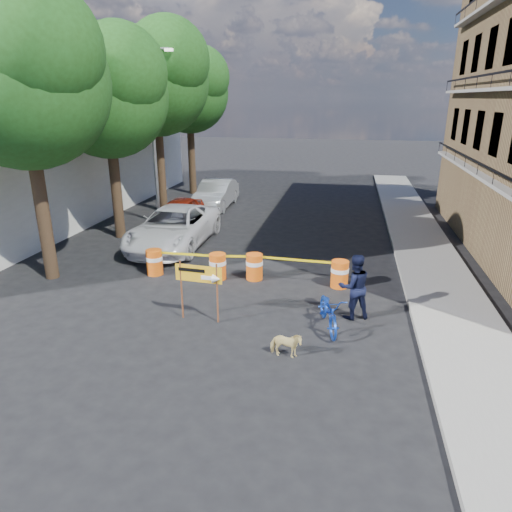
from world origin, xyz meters
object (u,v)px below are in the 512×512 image
at_px(detour_sign, 204,279).
at_px(suv_white, 174,227).
at_px(pedestrian, 354,287).
at_px(sedan_red, 179,213).
at_px(barrel_far_right, 340,274).
at_px(barrel_mid_left, 218,266).
at_px(bicycle, 330,295).
at_px(barrel_mid_right, 254,266).
at_px(dog, 286,345).
at_px(sedan_silver, 216,194).
at_px(barrel_far_left, 154,262).

relative_size(detour_sign, suv_white, 0.30).
height_order(pedestrian, sedan_red, pedestrian).
distance_m(barrel_far_right, detour_sign, 4.83).
distance_m(suv_white, sedan_red, 3.07).
height_order(barrel_mid_left, bicycle, bicycle).
relative_size(barrel_mid_right, barrel_far_right, 1.00).
height_order(barrel_mid_right, suv_white, suv_white).
distance_m(pedestrian, dog, 2.98).
relative_size(pedestrian, sedan_red, 0.47).
height_order(dog, sedan_red, sedan_red).
bearing_deg(detour_sign, suv_white, 121.62).
relative_size(pedestrian, sedan_silver, 0.40).
height_order(bicycle, sedan_silver, bicycle).
distance_m(barrel_mid_left, sedan_silver, 10.74).
bearing_deg(detour_sign, sedan_silver, 108.60).
distance_m(bicycle, sedan_red, 11.71).
xyz_separation_m(barrel_far_left, bicycle, (6.17, -2.80, 0.49)).
bearing_deg(bicycle, sedan_red, 115.51).
relative_size(pedestrian, suv_white, 0.33).
height_order(barrel_far_right, bicycle, bicycle).
distance_m(barrel_mid_left, suv_white, 4.25).
xyz_separation_m(barrel_far_right, pedestrian, (0.43, -2.14, 0.47)).
xyz_separation_m(barrel_far_right, dog, (-1.13, -4.60, -0.14)).
distance_m(dog, sedan_silver, 15.98).
bearing_deg(dog, suv_white, 39.48).
bearing_deg(detour_sign, pedestrian, 18.13).
bearing_deg(barrel_mid_left, sedan_silver, 106.36).
height_order(barrel_far_left, dog, barrel_far_left).
relative_size(barrel_far_right, detour_sign, 0.52).
height_order(barrel_far_left, barrel_mid_right, same).
height_order(suv_white, sedan_red, suv_white).
relative_size(barrel_mid_left, barrel_far_right, 1.00).
distance_m(barrel_mid_left, bicycle, 4.83).
bearing_deg(barrel_mid_right, barrel_far_left, -176.01).
bearing_deg(dog, detour_sign, 62.23).
bearing_deg(dog, bicycle, -26.14).
bearing_deg(barrel_mid_right, sedan_red, 129.52).
bearing_deg(suv_white, barrel_far_left, -81.07).
relative_size(detour_sign, pedestrian, 0.92).
height_order(dog, sedan_silver, sedan_silver).
relative_size(barrel_mid_left, sedan_silver, 0.19).
xyz_separation_m(barrel_far_left, barrel_far_right, (6.37, 0.12, 0.00)).
relative_size(barrel_far_left, barrel_mid_right, 1.00).
xyz_separation_m(barrel_mid_right, bicycle, (2.65, -3.05, 0.49)).
relative_size(dog, sedan_red, 0.20).
distance_m(pedestrian, sedan_silver, 14.47).
relative_size(pedestrian, dog, 2.38).
height_order(barrel_far_left, detour_sign, detour_sign).
distance_m(detour_sign, suv_white, 7.09).
bearing_deg(detour_sign, barrel_far_left, 136.42).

